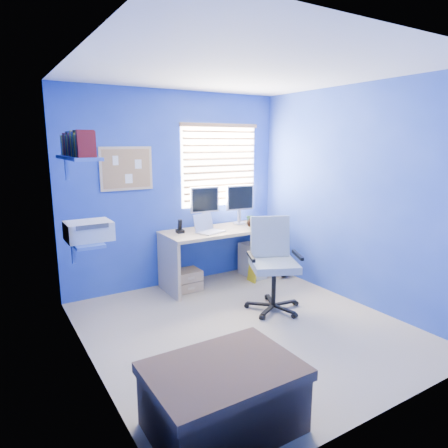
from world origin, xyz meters
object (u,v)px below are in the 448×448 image
desk (222,256)px  cat (263,223)px  tower_pc (252,260)px  office_chair (273,276)px  laptop (210,224)px

desk → cat: (0.52, -0.21, 0.44)m
tower_pc → office_chair: size_ratio=0.44×
desk → office_chair: bearing=-86.7°
laptop → tower_pc: size_ratio=0.73×
office_chair → desk: bearing=93.3°
cat → office_chair: bearing=-116.6°
cat → office_chair: office_chair is taller
desk → cat: cat is taller
desk → cat: 0.71m
laptop → office_chair: size_ratio=0.32×
laptop → tower_pc: (0.74, 0.11, -0.62)m
tower_pc → office_chair: office_chair is taller
desk → tower_pc: bearing=1.2°
laptop → desk: bearing=4.9°
office_chair → cat: bearing=60.3°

